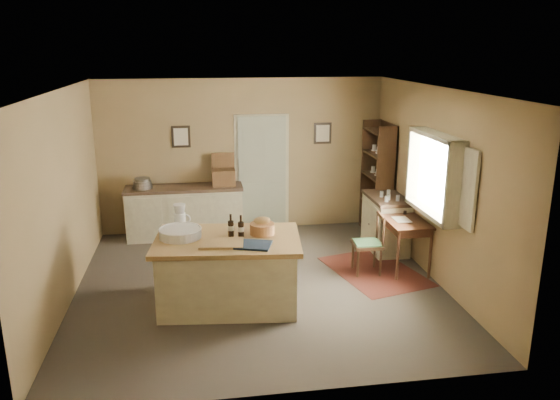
% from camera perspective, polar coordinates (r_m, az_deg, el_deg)
% --- Properties ---
extents(ground, '(5.00, 5.00, 0.00)m').
position_cam_1_polar(ground, '(7.75, -2.18, -8.84)').
color(ground, '#4A4338').
rests_on(ground, ground).
extents(wall_back, '(5.00, 0.10, 2.70)m').
position_cam_1_polar(wall_back, '(9.71, -3.98, 4.63)').
color(wall_back, '#967C53').
rests_on(wall_back, ground).
extents(wall_front, '(5.00, 0.10, 2.70)m').
position_cam_1_polar(wall_front, '(4.94, 1.07, -6.60)').
color(wall_front, '#967C53').
rests_on(wall_front, ground).
extents(wall_left, '(0.10, 5.00, 2.70)m').
position_cam_1_polar(wall_left, '(7.44, -21.77, 0.03)').
color(wall_left, '#967C53').
rests_on(wall_left, ground).
extents(wall_right, '(0.10, 5.00, 2.70)m').
position_cam_1_polar(wall_right, '(7.96, 15.91, 1.53)').
color(wall_right, '#967C53').
rests_on(wall_right, ground).
extents(ceiling, '(5.00, 5.00, 0.00)m').
position_cam_1_polar(ceiling, '(7.06, -2.41, 11.49)').
color(ceiling, silver).
rests_on(ceiling, wall_back).
extents(door, '(0.97, 0.06, 2.11)m').
position_cam_1_polar(door, '(9.78, -1.89, 2.97)').
color(door, '#9FA38A').
rests_on(door, ground).
extents(framed_prints, '(2.82, 0.02, 0.38)m').
position_cam_1_polar(framed_prints, '(9.64, -2.82, 6.80)').
color(framed_prints, black).
rests_on(framed_prints, ground).
extents(window, '(0.25, 1.99, 1.12)m').
position_cam_1_polar(window, '(7.70, 16.11, 2.59)').
color(window, beige).
rests_on(window, ground).
extents(work_island, '(1.93, 1.37, 1.20)m').
position_cam_1_polar(work_island, '(7.04, -5.52, -7.24)').
color(work_island, beige).
rests_on(work_island, ground).
extents(sideboard, '(2.00, 0.57, 1.18)m').
position_cam_1_polar(sideboard, '(9.60, -9.86, -1.05)').
color(sideboard, beige).
rests_on(sideboard, ground).
extents(rug, '(1.46, 1.82, 0.01)m').
position_cam_1_polar(rug, '(8.29, 9.87, -7.34)').
color(rug, '#521A11').
rests_on(rug, ground).
extents(writing_desk, '(0.56, 0.92, 0.82)m').
position_cam_1_polar(writing_desk, '(8.27, 12.88, -2.63)').
color(writing_desk, '#392013').
rests_on(writing_desk, ground).
extents(desk_chair, '(0.43, 0.43, 0.88)m').
position_cam_1_polar(desk_chair, '(8.07, 9.09, -4.61)').
color(desk_chair, black).
rests_on(desk_chair, ground).
extents(right_cabinet, '(0.55, 0.99, 0.99)m').
position_cam_1_polar(right_cabinet, '(9.03, 10.99, -2.35)').
color(right_cabinet, beige).
rests_on(right_cabinet, ground).
extents(shelving_unit, '(0.33, 0.89, 1.97)m').
position_cam_1_polar(shelving_unit, '(9.70, 10.37, 2.16)').
color(shelving_unit, black).
rests_on(shelving_unit, ground).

